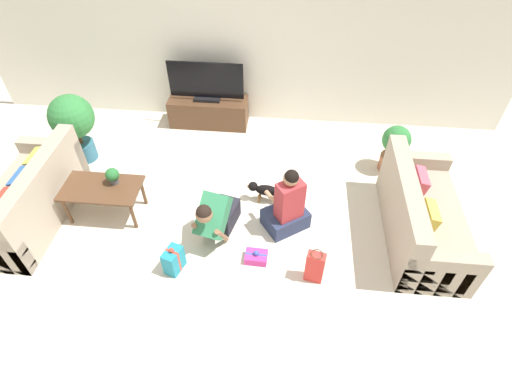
{
  "coord_description": "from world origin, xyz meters",
  "views": [
    {
      "loc": [
        0.76,
        -3.2,
        3.93
      ],
      "look_at": [
        0.42,
        0.31,
        0.45
      ],
      "focal_mm": 28.0,
      "sensor_mm": 36.0,
      "label": 1
    }
  ],
  "objects_px": {
    "person_sitting": "(287,207)",
    "gift_box_a": "(256,257)",
    "potted_plant_corner_right": "(395,146)",
    "gift_box_b": "(174,260)",
    "sofa_left": "(29,200)",
    "person_kneeling": "(217,216)",
    "coffee_table": "(102,190)",
    "dog": "(263,190)",
    "tabletop_plant": "(112,175)",
    "tv_console": "(209,112)",
    "tv": "(206,84)",
    "sofa_right": "(420,217)",
    "gift_bag_a": "(315,267)",
    "potted_plant_corner_left": "(73,121)"
  },
  "relations": [
    {
      "from": "potted_plant_corner_right",
      "to": "dog",
      "type": "relative_size",
      "value": 1.5
    },
    {
      "from": "tv",
      "to": "tabletop_plant",
      "type": "xyz_separation_m",
      "value": [
        -0.81,
        -2.05,
        -0.16
      ]
    },
    {
      "from": "sofa_right",
      "to": "person_sitting",
      "type": "height_order",
      "value": "person_sitting"
    },
    {
      "from": "tv",
      "to": "person_sitting",
      "type": "distance_m",
      "value": 2.6
    },
    {
      "from": "coffee_table",
      "to": "potted_plant_corner_left",
      "type": "bearing_deg",
      "value": 125.33
    },
    {
      "from": "tv",
      "to": "tabletop_plant",
      "type": "distance_m",
      "value": 2.21
    },
    {
      "from": "person_sitting",
      "to": "gift_bag_a",
      "type": "distance_m",
      "value": 0.84
    },
    {
      "from": "coffee_table",
      "to": "gift_box_a",
      "type": "bearing_deg",
      "value": -15.92
    },
    {
      "from": "tv",
      "to": "dog",
      "type": "relative_size",
      "value": 2.41
    },
    {
      "from": "tabletop_plant",
      "to": "tv",
      "type": "bearing_deg",
      "value": 68.36
    },
    {
      "from": "gift_box_b",
      "to": "gift_bag_a",
      "type": "bearing_deg",
      "value": 0.71
    },
    {
      "from": "potted_plant_corner_left",
      "to": "potted_plant_corner_right",
      "type": "relative_size",
      "value": 1.43
    },
    {
      "from": "sofa_right",
      "to": "potted_plant_corner_left",
      "type": "xyz_separation_m",
      "value": [
        -4.72,
        1.06,
        0.36
      ]
    },
    {
      "from": "coffee_table",
      "to": "gift_box_b",
      "type": "bearing_deg",
      "value": -36.09
    },
    {
      "from": "tv_console",
      "to": "dog",
      "type": "height_order",
      "value": "tv_console"
    },
    {
      "from": "gift_box_b",
      "to": "tabletop_plant",
      "type": "bearing_deg",
      "value": 136.45
    },
    {
      "from": "potted_plant_corner_left",
      "to": "gift_box_a",
      "type": "bearing_deg",
      "value": -30.74
    },
    {
      "from": "coffee_table",
      "to": "gift_box_a",
      "type": "relative_size",
      "value": 3.65
    },
    {
      "from": "coffee_table",
      "to": "tabletop_plant",
      "type": "height_order",
      "value": "tabletop_plant"
    },
    {
      "from": "sofa_left",
      "to": "gift_box_b",
      "type": "xyz_separation_m",
      "value": [
        1.99,
        -0.62,
        -0.15
      ]
    },
    {
      "from": "sofa_left",
      "to": "coffee_table",
      "type": "xyz_separation_m",
      "value": [
        0.91,
        0.16,
        0.09
      ]
    },
    {
      "from": "tv",
      "to": "person_kneeling",
      "type": "xyz_separation_m",
      "value": [
        0.54,
        -2.38,
        -0.4
      ]
    },
    {
      "from": "potted_plant_corner_right",
      "to": "dog",
      "type": "xyz_separation_m",
      "value": [
        -1.79,
        -0.83,
        -0.22
      ]
    },
    {
      "from": "potted_plant_corner_left",
      "to": "gift_bag_a",
      "type": "distance_m",
      "value": 3.93
    },
    {
      "from": "potted_plant_corner_left",
      "to": "dog",
      "type": "bearing_deg",
      "value": -13.22
    },
    {
      "from": "tabletop_plant",
      "to": "gift_bag_a",
      "type": "bearing_deg",
      "value": -18.86
    },
    {
      "from": "sofa_left",
      "to": "tv_console",
      "type": "bearing_deg",
      "value": 141.03
    },
    {
      "from": "dog",
      "to": "tv",
      "type": "bearing_deg",
      "value": -142.46
    },
    {
      "from": "gift_box_a",
      "to": "gift_box_b",
      "type": "xyz_separation_m",
      "value": [
        -0.93,
        -0.21,
        0.11
      ]
    },
    {
      "from": "sofa_left",
      "to": "tv",
      "type": "distance_m",
      "value": 3.01
    },
    {
      "from": "sofa_left",
      "to": "coffee_table",
      "type": "distance_m",
      "value": 0.93
    },
    {
      "from": "person_sitting",
      "to": "tabletop_plant",
      "type": "height_order",
      "value": "person_sitting"
    },
    {
      "from": "dog",
      "to": "gift_box_b",
      "type": "bearing_deg",
      "value": -31.48
    },
    {
      "from": "tv",
      "to": "sofa_left",
      "type": "bearing_deg",
      "value": -128.97
    },
    {
      "from": "gift_box_a",
      "to": "gift_bag_a",
      "type": "distance_m",
      "value": 0.72
    },
    {
      "from": "coffee_table",
      "to": "gift_bag_a",
      "type": "height_order",
      "value": "coffee_table"
    },
    {
      "from": "potted_plant_corner_right",
      "to": "gift_box_b",
      "type": "xyz_separation_m",
      "value": [
        -2.73,
        -2.04,
        -0.26
      ]
    },
    {
      "from": "gift_box_a",
      "to": "dog",
      "type": "bearing_deg",
      "value": 89.87
    },
    {
      "from": "dog",
      "to": "potted_plant_corner_right",
      "type": "bearing_deg",
      "value": 121.04
    },
    {
      "from": "gift_box_a",
      "to": "tv",
      "type": "bearing_deg",
      "value": 111.1
    },
    {
      "from": "coffee_table",
      "to": "person_kneeling",
      "type": "xyz_separation_m",
      "value": [
        1.5,
        -0.23,
        -0.06
      ]
    },
    {
      "from": "tv_console",
      "to": "gift_box_b",
      "type": "distance_m",
      "value": 2.94
    },
    {
      "from": "sofa_left",
      "to": "tv",
      "type": "height_order",
      "value": "tv"
    },
    {
      "from": "coffee_table",
      "to": "gift_box_a",
      "type": "xyz_separation_m",
      "value": [
        2.01,
        -0.57,
        -0.36
      ]
    },
    {
      "from": "tv",
      "to": "gift_box_a",
      "type": "distance_m",
      "value": 3.0
    },
    {
      "from": "person_kneeling",
      "to": "gift_box_a",
      "type": "relative_size",
      "value": 3.1
    },
    {
      "from": "coffee_table",
      "to": "dog",
      "type": "distance_m",
      "value": 2.07
    },
    {
      "from": "person_sitting",
      "to": "gift_box_a",
      "type": "distance_m",
      "value": 0.72
    },
    {
      "from": "sofa_right",
      "to": "person_kneeling",
      "type": "distance_m",
      "value": 2.47
    },
    {
      "from": "potted_plant_corner_right",
      "to": "gift_box_a",
      "type": "distance_m",
      "value": 2.59
    }
  ]
}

